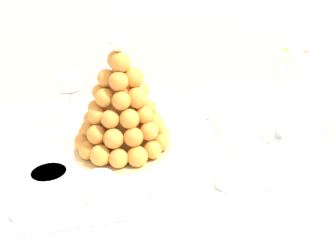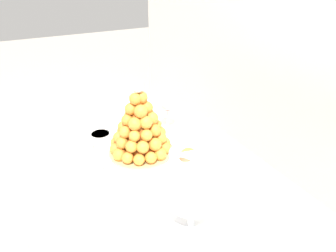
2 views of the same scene
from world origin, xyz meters
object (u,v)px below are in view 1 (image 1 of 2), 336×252
dessert_cup_left (23,202)px  creme_brulee_ramekin (49,176)px  croquembouche (122,109)px  dessert_cup_mid_right (229,174)px  dessert_cup_centre (162,183)px  wine_glass (68,84)px  dessert_cup_mid_left (100,189)px  macaron_goblet (288,82)px  serving_tray (125,164)px

dessert_cup_left → creme_brulee_ramekin: bearing=67.6°
croquembouche → dessert_cup_left: croquembouche is taller
dessert_cup_left → dessert_cup_mid_right: (0.42, 0.00, -0.00)m
dessert_cup_centre → wine_glass: 0.43m
dessert_cup_mid_left → wine_glass: 0.39m
croquembouche → wine_glass: size_ratio=1.69×
dessert_cup_mid_left → macaron_goblet: bearing=19.2°
dessert_cup_centre → wine_glass: (-0.18, 0.38, 0.10)m
serving_tray → dessert_cup_centre: dessert_cup_centre is taller
croquembouche → dessert_cup_left: bearing=-136.2°
croquembouche → creme_brulee_ramekin: size_ratio=3.49×
dessert_cup_mid_left → dessert_cup_mid_right: (0.27, -0.01, 0.00)m
serving_tray → dessert_cup_centre: size_ratio=9.82×
dessert_cup_left → dessert_cup_centre: dessert_cup_left is taller
croquembouche → dessert_cup_mid_left: bearing=-109.9°
dessert_cup_mid_left → macaron_goblet: size_ratio=0.24×
croquembouche → creme_brulee_ramekin: bearing=-148.1°
serving_tray → croquembouche: bearing=85.9°
dessert_cup_mid_right → macaron_goblet: macaron_goblet is taller
serving_tray → dessert_cup_left: 0.25m
dessert_cup_mid_right → dessert_cup_centre: bearing=177.6°
dessert_cup_centre → creme_brulee_ramekin: size_ratio=0.67×
macaron_goblet → dessert_cup_centre: bearing=-154.2°
serving_tray → dessert_cup_mid_right: size_ratio=9.19×
wine_glass → dessert_cup_mid_right: bearing=-49.5°
macaron_goblet → dessert_cup_mid_right: bearing=-140.1°
dessert_cup_mid_left → creme_brulee_ramekin: dessert_cup_mid_left is taller
dessert_cup_centre → dessert_cup_mid_right: (0.15, -0.01, 0.00)m
dessert_cup_centre → creme_brulee_ramekin: (-0.23, 0.09, -0.01)m
macaron_goblet → wine_glass: macaron_goblet is taller
dessert_cup_mid_right → creme_brulee_ramekin: 0.39m
croquembouche → dessert_cup_centre: bearing=-73.9°
dessert_cup_left → dessert_cup_mid_right: same height
macaron_goblet → dessert_cup_left: bearing=-163.9°
serving_tray → croquembouche: 0.13m
creme_brulee_ramekin → macaron_goblet: macaron_goblet is taller
wine_glass → croquembouche: bearing=-55.1°
creme_brulee_ramekin → dessert_cup_centre: bearing=-21.1°
croquembouche → dessert_cup_mid_left: 0.22m
serving_tray → dessert_cup_mid_left: 0.14m
croquembouche → macaron_goblet: 0.42m
dessert_cup_mid_left → creme_brulee_ramekin: 0.13m
serving_tray → creme_brulee_ramekin: bearing=-167.0°
dessert_cup_mid_right → macaron_goblet: 0.31m
dessert_cup_left → dessert_cup_mid_left: size_ratio=0.92×
creme_brulee_ramekin → macaron_goblet: bearing=8.2°
croquembouche → dessert_cup_mid_right: bearing=-45.2°
serving_tray → dessert_cup_left: bearing=-146.9°
serving_tray → croquembouche: (0.00, 0.07, 0.11)m
croquembouche → dessert_cup_centre: 0.22m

